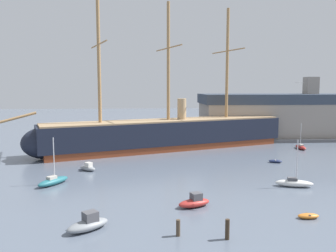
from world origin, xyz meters
The scene contains 15 objects.
tall_ship centered at (-0.82, 53.03, 3.49)m, with size 63.98×27.61×32.05m.
motorboat_foreground_left centered at (-11.82, 9.94, 0.63)m, with size 4.51×3.99×1.80m.
dinghy_foreground_right centered at (10.95, 11.26, 0.27)m, with size 2.29×1.04×0.54m.
motorboat_near_centre centered at (-0.56, 15.65, 0.58)m, with size 4.26×2.90×1.65m.
sailboat_mid_left centered at (-19.26, 26.04, 0.57)m, with size 4.26×5.16×6.78m.
sailboat_mid_right centered at (14.54, 22.65, 0.56)m, with size 5.32×2.82×6.63m.
motorboat_alongside_bow centered at (-15.67, 34.16, 0.49)m, with size 3.43×3.21×1.40m.
dinghy_alongside_stern centered at (17.79, 37.66, 0.28)m, with size 2.56×1.62×0.56m.
motorboat_far_left centered at (-29.27, 53.90, 0.65)m, with size 4.66×4.12×1.86m.
sailboat_far_right centered at (28.80, 50.79, 0.49)m, with size 1.40×4.49×5.82m.
dinghy_distant_centre centered at (1.86, 63.30, 0.32)m, with size 2.74×2.68×0.63m.
mooring_piling_nearest centered at (-3.24, 8.00, 0.79)m, with size 0.40×0.40×1.57m, color #4C3D2D.
mooring_piling_right_pair centered at (1.16, 6.96, 0.95)m, with size 0.41×0.41×1.90m, color #382B1E.
dockside_warehouse_right centered at (34.24, 68.07, 5.95)m, with size 53.78×18.19×16.56m.
seagull_in_flight centered at (11.54, 15.83, 14.34)m, with size 1.02×0.57×0.13m.
Camera 1 is at (-6.42, -22.43, 13.84)m, focal length 36.59 mm.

